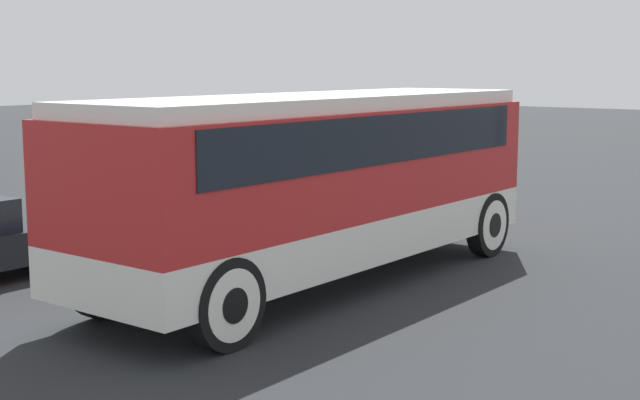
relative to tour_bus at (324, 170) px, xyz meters
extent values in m
plane|color=#26282B|center=(-0.10, 0.00, -1.84)|extent=(120.00, 120.00, 0.00)
cube|color=silver|center=(-0.10, 0.00, -0.99)|extent=(9.00, 2.53, 0.69)
cube|color=red|center=(-0.10, 0.00, 0.16)|extent=(9.00, 2.53, 1.62)
cube|color=black|center=(-0.10, 0.00, 0.56)|extent=(7.92, 2.57, 0.73)
cube|color=silver|center=(-0.10, 0.00, 1.08)|extent=(8.82, 2.33, 0.22)
cube|color=red|center=(4.26, 0.00, -0.07)|extent=(0.36, 2.43, 1.85)
cylinder|color=black|center=(3.47, -1.15, -1.25)|extent=(1.18, 0.28, 1.18)
cylinder|color=silver|center=(3.47, -1.15, -1.25)|extent=(0.92, 0.30, 0.92)
cylinder|color=black|center=(3.47, -1.15, -1.25)|extent=(0.45, 0.32, 0.45)
cylinder|color=black|center=(3.47, 1.15, -1.25)|extent=(1.18, 0.28, 1.18)
cylinder|color=silver|center=(3.47, 1.15, -1.25)|extent=(0.92, 0.30, 0.92)
cylinder|color=black|center=(3.47, 1.15, -1.25)|extent=(0.45, 0.32, 0.45)
cylinder|color=black|center=(-3.48, -1.15, -1.25)|extent=(1.18, 0.28, 1.18)
cylinder|color=silver|center=(-3.48, -1.15, -1.25)|extent=(0.92, 0.30, 0.92)
cylinder|color=black|center=(-3.48, -1.15, -1.25)|extent=(0.45, 0.32, 0.45)
cylinder|color=black|center=(-3.48, 1.15, -1.25)|extent=(1.18, 0.28, 1.18)
cylinder|color=silver|center=(-3.48, 1.15, -1.25)|extent=(0.92, 0.30, 0.92)
cylinder|color=black|center=(-3.48, 1.15, -1.25)|extent=(0.45, 0.32, 0.45)
cylinder|color=black|center=(-2.07, 3.89, -1.49)|extent=(0.70, 0.22, 0.70)
cylinder|color=black|center=(-2.07, 3.89, -1.49)|extent=(0.26, 0.26, 0.26)
cylinder|color=black|center=(-2.07, 5.44, -1.49)|extent=(0.70, 0.22, 0.70)
cylinder|color=black|center=(-2.07, 5.44, -1.49)|extent=(0.26, 0.26, 0.26)
cube|color=#BCBCC1|center=(1.60, 6.07, -1.26)|extent=(4.65, 1.70, 0.62)
cube|color=black|center=(1.42, 6.07, -0.65)|extent=(2.42, 1.53, 0.60)
cylinder|color=black|center=(3.44, 5.31, -1.49)|extent=(0.69, 0.22, 0.69)
cylinder|color=black|center=(3.44, 5.31, -1.49)|extent=(0.26, 0.26, 0.26)
cylinder|color=black|center=(3.44, 6.83, -1.49)|extent=(0.69, 0.22, 0.69)
cylinder|color=black|center=(3.44, 6.83, -1.49)|extent=(0.26, 0.26, 0.26)
cylinder|color=black|center=(-0.24, 5.31, -1.49)|extent=(0.69, 0.22, 0.69)
cylinder|color=black|center=(-0.24, 5.31, -1.49)|extent=(0.26, 0.26, 0.26)
cylinder|color=black|center=(-0.24, 6.83, -1.49)|extent=(0.69, 0.22, 0.69)
cylinder|color=black|center=(-0.24, 6.83, -1.49)|extent=(0.26, 0.26, 0.26)
camera|label=1|loc=(-11.18, -8.54, 1.65)|focal=50.00mm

